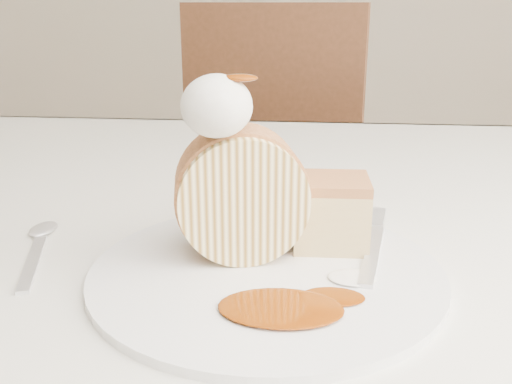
# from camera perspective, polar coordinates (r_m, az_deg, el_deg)

# --- Properties ---
(table) EXTENTS (1.40, 0.90, 0.75)m
(table) POSITION_cam_1_polar(r_m,az_deg,el_deg) (0.74, 6.15, -6.77)
(table) COLOR silver
(table) RESTS_ON ground
(chair_far) EXTENTS (0.54, 0.54, 0.98)m
(chair_far) POSITION_cam_1_polar(r_m,az_deg,el_deg) (1.60, 2.58, 3.22)
(chair_far) COLOR brown
(chair_far) RESTS_ON ground
(plate) EXTENTS (0.31, 0.31, 0.01)m
(plate) POSITION_cam_1_polar(r_m,az_deg,el_deg) (0.50, 1.05, -7.99)
(plate) COLOR white
(plate) RESTS_ON table
(roulade_slice) EXTENTS (0.12, 0.08, 0.11)m
(roulade_slice) POSITION_cam_1_polar(r_m,az_deg,el_deg) (0.50, -1.46, -0.26)
(roulade_slice) COLOR #FFEFB1
(roulade_slice) RESTS_ON plate
(cake_chunk) EXTENTS (0.07, 0.06, 0.06)m
(cake_chunk) POSITION_cam_1_polar(r_m,az_deg,el_deg) (0.53, 7.48, -2.43)
(cake_chunk) COLOR #C9824C
(cake_chunk) RESTS_ON plate
(whipped_cream) EXTENTS (0.06, 0.06, 0.05)m
(whipped_cream) POSITION_cam_1_polar(r_m,az_deg,el_deg) (0.46, -3.95, 8.57)
(whipped_cream) COLOR white
(whipped_cream) RESTS_ON roulade_slice
(caramel_drizzle) EXTENTS (0.03, 0.02, 0.01)m
(caramel_drizzle) POSITION_cam_1_polar(r_m,az_deg,el_deg) (0.46, -1.63, 12.16)
(caramel_drizzle) COLOR #712C04
(caramel_drizzle) RESTS_ON whipped_cream
(caramel_pool) EXTENTS (0.10, 0.06, 0.00)m
(caramel_pool) POSITION_cam_1_polar(r_m,az_deg,el_deg) (0.43, 2.48, -11.48)
(caramel_pool) COLOR #712C04
(caramel_pool) RESTS_ON plate
(fork) EXTENTS (0.06, 0.18, 0.00)m
(fork) POSITION_cam_1_polar(r_m,az_deg,el_deg) (0.53, 11.55, -6.08)
(fork) COLOR silver
(fork) RESTS_ON plate
(spoon) EXTENTS (0.07, 0.15, 0.00)m
(spoon) POSITION_cam_1_polar(r_m,az_deg,el_deg) (0.56, -21.43, -6.56)
(spoon) COLOR silver
(spoon) RESTS_ON table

